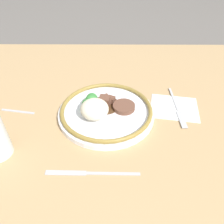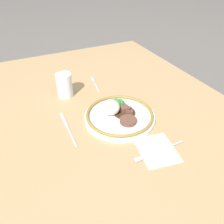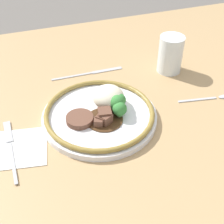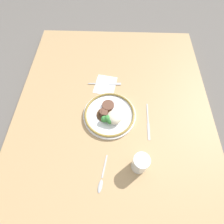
{
  "view_description": "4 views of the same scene",
  "coord_description": "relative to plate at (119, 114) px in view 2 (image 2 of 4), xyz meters",
  "views": [
    {
      "loc": [
        -0.06,
        0.47,
        0.46
      ],
      "look_at": [
        -0.06,
        -0.0,
        0.07
      ],
      "focal_mm": 35.0,
      "sensor_mm": 36.0,
      "label": 1
    },
    {
      "loc": [
        -0.64,
        0.3,
        0.58
      ],
      "look_at": [
        -0.03,
        0.01,
        0.08
      ],
      "focal_mm": 35.0,
      "sensor_mm": 36.0,
      "label": 2
    },
    {
      "loc": [
        -0.2,
        -0.57,
        0.55
      ],
      "look_at": [
        -0.02,
        -0.03,
        0.07
      ],
      "focal_mm": 50.0,
      "sensor_mm": 36.0,
      "label": 3
    },
    {
      "loc": [
        0.41,
        0.01,
        0.86
      ],
      "look_at": [
        -0.04,
        -0.01,
        0.08
      ],
      "focal_mm": 28.0,
      "sensor_mm": 36.0,
      "label": 4
    }
  ],
  "objects": [
    {
      "name": "fork",
      "position": [
        -0.22,
        -0.02,
        -0.02
      ],
      "size": [
        0.02,
        0.19,
        0.0
      ],
      "rotation": [
        0.0,
        0.0,
        1.59
      ],
      "color": "#ADADB2",
      "rests_on": "napkin"
    },
    {
      "name": "napkin",
      "position": [
        -0.21,
        -0.04,
        -0.02
      ],
      "size": [
        0.16,
        0.14,
        0.0
      ],
      "color": "white",
      "rests_on": "dining_table"
    },
    {
      "name": "dining_table",
      "position": [
        0.04,
        0.02,
        -0.04
      ],
      "size": [
        1.5,
        1.06,
        0.05
      ],
      "color": "tan",
      "rests_on": "ground"
    },
    {
      "name": "knife",
      "position": [
        0.03,
        0.2,
        -0.02
      ],
      "size": [
        0.21,
        0.01,
        0.0
      ],
      "rotation": [
        0.0,
        0.0,
        -0.01
      ],
      "color": "#ADADB2",
      "rests_on": "dining_table"
    },
    {
      "name": "plate",
      "position": [
        0.0,
        0.0,
        0.0
      ],
      "size": [
        0.28,
        0.28,
        0.07
      ],
      "color": "white",
      "rests_on": "dining_table"
    },
    {
      "name": "spoon",
      "position": [
        0.32,
        -0.02,
        -0.02
      ],
      "size": [
        0.17,
        0.04,
        0.01
      ],
      "rotation": [
        0.0,
        0.0,
        -0.17
      ],
      "color": "#ADADB2",
      "rests_on": "dining_table"
    },
    {
      "name": "juice_glass",
      "position": [
        0.25,
        0.14,
        0.03
      ],
      "size": [
        0.07,
        0.07,
        0.11
      ],
      "color": "orange",
      "rests_on": "dining_table"
    },
    {
      "name": "ground_plane",
      "position": [
        0.04,
        0.02,
        -0.06
      ],
      "size": [
        8.0,
        8.0,
        0.0
      ],
      "primitive_type": "plane",
      "color": "#5B5651"
    }
  ]
}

